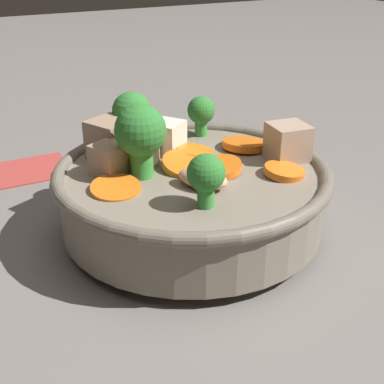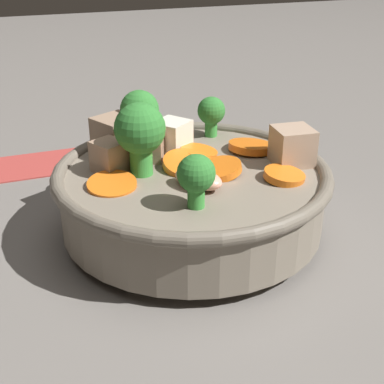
{
  "view_description": "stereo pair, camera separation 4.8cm",
  "coord_description": "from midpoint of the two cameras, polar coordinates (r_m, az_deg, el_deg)",
  "views": [
    {
      "loc": [
        0.2,
        0.38,
        0.25
      ],
      "look_at": [
        0.0,
        0.0,
        0.04
      ],
      "focal_mm": 50.0,
      "sensor_mm": 36.0,
      "label": 1
    },
    {
      "loc": [
        0.15,
        0.4,
        0.25
      ],
      "look_at": [
        0.0,
        0.0,
        0.04
      ],
      "focal_mm": 50.0,
      "sensor_mm": 36.0,
      "label": 2
    }
  ],
  "objects": [
    {
      "name": "stirfry_bowl",
      "position": [
        0.48,
        2.69,
        0.44
      ],
      "size": [
        0.25,
        0.25,
        0.12
      ],
      "color": "slate",
      "rests_on": "ground_plane"
    },
    {
      "name": "napkin",
      "position": [
        0.66,
        -14.03,
        2.87
      ],
      "size": [
        0.11,
        0.08,
        0.0
      ],
      "color": "#A33833",
      "rests_on": "ground_plane"
    },
    {
      "name": "ground_plane",
      "position": [
        0.5,
        2.76,
        -4.25
      ],
      "size": [
        3.0,
        3.0,
        0.0
      ],
      "primitive_type": "plane",
      "color": "slate"
    }
  ]
}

